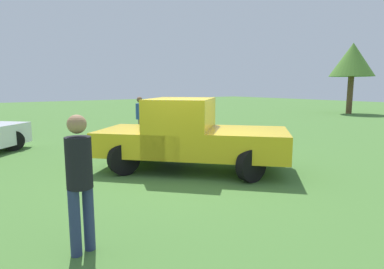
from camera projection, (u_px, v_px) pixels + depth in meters
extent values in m
plane|color=#477533|center=(183.00, 175.00, 7.70)|extent=(80.00, 80.00, 0.00)
cylinder|color=black|center=(252.00, 150.00, 8.74)|extent=(0.77, 0.22, 0.77)
cylinder|color=black|center=(251.00, 165.00, 7.15)|extent=(0.77, 0.22, 0.77)
cylinder|color=black|center=(146.00, 146.00, 9.31)|extent=(0.77, 0.22, 0.77)
cylinder|color=black|center=(124.00, 159.00, 7.71)|extent=(0.77, 0.22, 0.77)
cube|color=gold|center=(248.00, 143.00, 7.91)|extent=(2.70, 2.70, 0.64)
cube|color=gold|center=(181.00, 126.00, 8.17)|extent=(2.45, 2.42, 1.40)
cube|color=slate|center=(181.00, 109.00, 8.11)|extent=(2.18, 2.15, 0.48)
cube|color=gold|center=(146.00, 141.00, 8.41)|extent=(2.96, 2.97, 0.60)
cube|color=silver|center=(285.00, 155.00, 7.79)|extent=(1.45, 1.35, 0.16)
cylinder|color=black|center=(13.00, 141.00, 10.59)|extent=(0.67, 0.20, 0.67)
cylinder|color=navy|center=(89.00, 218.00, 4.17)|extent=(0.14, 0.14, 0.86)
cylinder|color=navy|center=(75.00, 223.00, 4.02)|extent=(0.14, 0.14, 0.86)
cylinder|color=black|center=(79.00, 163.00, 3.98)|extent=(0.40, 0.40, 0.65)
sphere|color=#A87A56|center=(77.00, 124.00, 3.91)|extent=(0.23, 0.23, 0.23)
cylinder|color=#7A6B51|center=(141.00, 130.00, 12.63)|extent=(0.14, 0.14, 0.82)
cylinder|color=#7A6B51|center=(140.00, 129.00, 12.82)|extent=(0.14, 0.14, 0.82)
cylinder|color=#284C93|center=(140.00, 111.00, 12.62)|extent=(0.42, 0.42, 0.61)
sphere|color=brown|center=(140.00, 100.00, 12.55)|extent=(0.22, 0.22, 0.22)
cylinder|color=brown|center=(350.00, 95.00, 24.42)|extent=(0.42, 0.42, 2.79)
cone|color=#4C7A2D|center=(352.00, 60.00, 24.02)|extent=(3.21, 3.21, 2.46)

